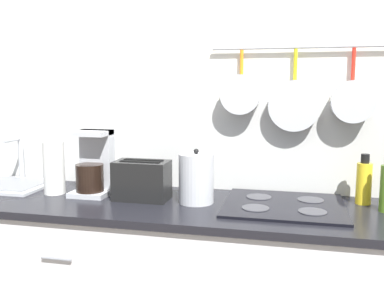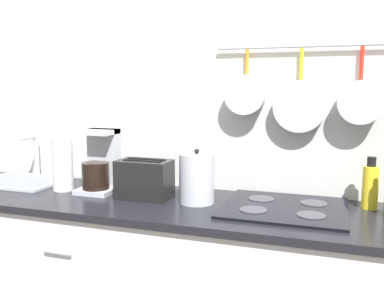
% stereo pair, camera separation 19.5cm
% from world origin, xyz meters
% --- Properties ---
extents(wall_back, '(7.20, 0.16, 2.60)m').
position_xyz_m(wall_back, '(0.00, 0.35, 1.28)').
color(wall_back, silver).
rests_on(wall_back, ground_plane).
extents(countertop, '(3.16, 0.62, 0.03)m').
position_xyz_m(countertop, '(0.00, 0.00, 0.91)').
color(countertop, black).
rests_on(countertop, cabinet_base).
extents(sink_basin, '(0.46, 0.36, 0.26)m').
position_xyz_m(sink_basin, '(-1.31, 0.12, 0.95)').
color(sink_basin, '#B7BABF').
rests_on(sink_basin, countertop).
extents(paper_towel_roll, '(0.11, 0.11, 0.27)m').
position_xyz_m(paper_towel_roll, '(-0.98, 0.03, 1.06)').
color(paper_towel_roll, white).
rests_on(paper_towel_roll, countertop).
extents(coffee_maker, '(0.18, 0.20, 0.32)m').
position_xyz_m(coffee_maker, '(-0.78, 0.08, 1.06)').
color(coffee_maker, '#B7BABF').
rests_on(coffee_maker, countertop).
extents(toaster, '(0.28, 0.15, 0.19)m').
position_xyz_m(toaster, '(-0.50, 0.02, 1.02)').
color(toaster, black).
rests_on(toaster, countertop).
extents(kettle, '(0.16, 0.16, 0.26)m').
position_xyz_m(kettle, '(-0.24, 0.03, 1.04)').
color(kettle, '#B7BABF').
rests_on(kettle, countertop).
extents(cooktop, '(0.54, 0.49, 0.01)m').
position_xyz_m(cooktop, '(0.17, 0.05, 0.93)').
color(cooktop, black).
rests_on(cooktop, countertop).
extents(bottle_dish_soap, '(0.07, 0.07, 0.23)m').
position_xyz_m(bottle_dish_soap, '(0.52, 0.18, 1.03)').
color(bottle_dish_soap, yellow).
rests_on(bottle_dish_soap, countertop).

